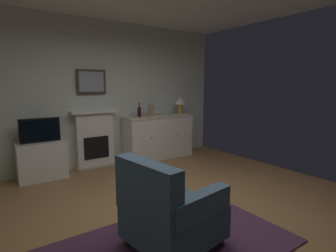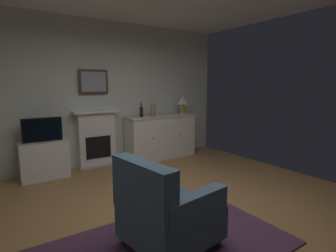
{
  "view_description": "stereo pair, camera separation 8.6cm",
  "coord_description": "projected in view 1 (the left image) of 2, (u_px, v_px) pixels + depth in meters",
  "views": [
    {
      "loc": [
        -1.97,
        -2.33,
        1.57
      ],
      "look_at": [
        0.13,
        0.68,
        1.0
      ],
      "focal_mm": 28.22,
      "sensor_mm": 36.0,
      "label": 1
    },
    {
      "loc": [
        -1.9,
        -2.38,
        1.57
      ],
      "look_at": [
        0.13,
        0.68,
        1.0
      ],
      "focal_mm": 28.22,
      "sensor_mm": 36.0,
      "label": 2
    }
  ],
  "objects": [
    {
      "name": "armchair",
      "position": [
        169.0,
        211.0,
        2.51
      ],
      "size": [
        0.91,
        0.87,
        0.92
      ],
      "color": "#3F596B",
      "rests_on": "ground_plane"
    },
    {
      "name": "ground_plane",
      "position": [
        191.0,
        218.0,
        3.25
      ],
      "size": [
        5.25,
        5.45,
        0.1
      ],
      "primitive_type": "cube",
      "color": "#9E7042",
      "rests_on": "ground"
    },
    {
      "name": "table_lamp",
      "position": [
        180.0,
        102.0,
        5.93
      ],
      "size": [
        0.26,
        0.26,
        0.4
      ],
      "color": "#B79338",
      "rests_on": "sideboard_cabinet"
    },
    {
      "name": "area_rug",
      "position": [
        165.0,
        249.0,
        2.54
      ],
      "size": [
        2.52,
        1.43,
        0.02
      ],
      "primitive_type": "cube",
      "color": "#4C2D47",
      "rests_on": "ground_plane"
    },
    {
      "name": "wine_glass_left",
      "position": [
        155.0,
        110.0,
        5.62
      ],
      "size": [
        0.07,
        0.07,
        0.16
      ],
      "color": "silver",
      "rests_on": "sideboard_cabinet"
    },
    {
      "name": "framed_picture",
      "position": [
        91.0,
        82.0,
        4.95
      ],
      "size": [
        0.55,
        0.04,
        0.45
      ],
      "color": "#473323"
    },
    {
      "name": "wine_glass_center",
      "position": [
        160.0,
        110.0,
        5.67
      ],
      "size": [
        0.07,
        0.07,
        0.16
      ],
      "color": "silver",
      "rests_on": "sideboard_cabinet"
    },
    {
      "name": "wine_bottle",
      "position": [
        139.0,
        112.0,
        5.4
      ],
      "size": [
        0.08,
        0.08,
        0.29
      ],
      "color": "#331419",
      "rests_on": "sideboard_cabinet"
    },
    {
      "name": "sideboard_cabinet",
      "position": [
        159.0,
        137.0,
        5.72
      ],
      "size": [
        1.55,
        0.49,
        0.93
      ],
      "color": "white",
      "rests_on": "ground_plane"
    },
    {
      "name": "tv_cabinet",
      "position": [
        42.0,
        160.0,
        4.43
      ],
      "size": [
        0.75,
        0.42,
        0.64
      ],
      "color": "white",
      "rests_on": "ground_plane"
    },
    {
      "name": "vase_decorative",
      "position": [
        151.0,
        110.0,
        5.46
      ],
      "size": [
        0.11,
        0.11,
        0.28
      ],
      "color": "#9E7F5B",
      "rests_on": "sideboard_cabinet"
    },
    {
      "name": "fireplace_unit",
      "position": [
        95.0,
        139.0,
        5.08
      ],
      "size": [
        0.87,
        0.3,
        1.1
      ],
      "color": "white",
      "rests_on": "ground_plane"
    },
    {
      "name": "wall_rear",
      "position": [
        104.0,
        94.0,
        5.21
      ],
      "size": [
        5.25,
        0.06,
        2.8
      ],
      "primitive_type": "cube",
      "color": "silver",
      "rests_on": "ground_plane"
    },
    {
      "name": "tv_set",
      "position": [
        40.0,
        130.0,
        4.34
      ],
      "size": [
        0.62,
        0.07,
        0.4
      ],
      "color": "black",
      "rests_on": "tv_cabinet"
    }
  ]
}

